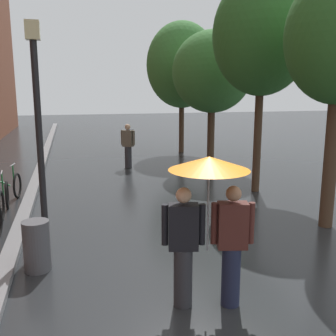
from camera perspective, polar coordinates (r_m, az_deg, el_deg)
The scene contains 9 objects.
ground_plane at distance 6.20m, azimuth 7.60°, elevation -17.40°, with size 80.00×80.00×0.00m, color #26282B.
kerb_strip at distance 15.35m, azimuth -17.94°, elevation 0.01°, with size 0.30×36.00×0.12m, color slate.
street_tree_1 at distance 11.61m, azimuth 13.42°, elevation 18.09°, with size 2.71×2.71×6.03m.
street_tree_2 at distance 15.04m, azimuth 6.39°, elevation 13.55°, with size 2.95×2.95×5.04m.
street_tree_3 at distance 18.38m, azimuth 2.01°, elevation 14.58°, with size 3.19×3.19×5.87m.
couple_under_umbrella at distance 5.34m, azimuth 5.84°, elevation -6.05°, with size 1.23×1.08×2.11m.
street_lamp_post at distance 7.51m, azimuth -18.19°, elevation 6.60°, with size 0.24×0.24×4.11m.
litter_bin at distance 6.99m, azimuth -18.39°, elevation -10.60°, with size 0.44×0.44×0.85m, color #4C4C51.
pedestrian_walking_midground at distance 14.88m, azimuth -5.76°, elevation 3.37°, with size 0.48×0.46×1.65m.
Camera 1 is at (-2.05, -5.02, 2.99)m, focal length 42.30 mm.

